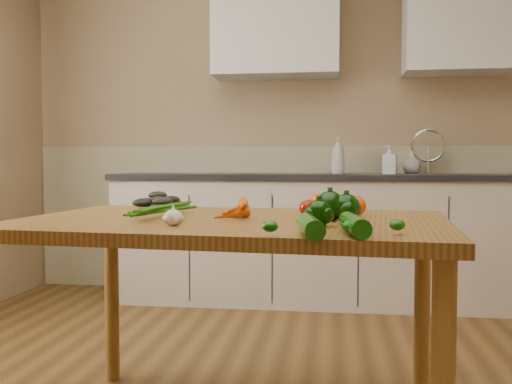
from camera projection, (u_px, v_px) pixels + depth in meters
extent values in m
cube|color=tan|center=(292.00, 120.00, 4.31)|extent=(4.00, 0.02, 2.60)
cube|color=tan|center=(291.00, 219.00, 4.32)|extent=(3.98, 0.03, 1.10)
cube|color=beige|center=(316.00, 241.00, 4.01)|extent=(2.80, 0.60, 0.86)
cube|color=#26262B|center=(317.00, 177.00, 3.99)|extent=(2.84, 0.64, 0.04)
cube|color=#99999E|center=(432.00, 183.00, 3.88)|extent=(0.55, 0.42, 0.10)
cylinder|color=silver|center=(428.00, 157.00, 4.05)|extent=(0.02, 0.02, 0.24)
cube|color=silver|center=(276.00, 28.00, 4.10)|extent=(0.90, 0.35, 0.70)
cube|color=silver|center=(464.00, 22.00, 3.92)|extent=(0.80, 0.35, 0.70)
cube|color=olive|center=(232.00, 224.00, 1.99)|extent=(1.54, 1.06, 0.04)
cylinder|color=olive|center=(112.00, 298.00, 2.56)|extent=(0.06, 0.06, 0.74)
cylinder|color=olive|center=(422.00, 316.00, 2.26)|extent=(0.06, 0.06, 0.74)
imported|color=silver|center=(338.00, 155.00, 4.04)|extent=(0.11, 0.11, 0.26)
imported|color=silver|center=(390.00, 159.00, 3.97)|extent=(0.11, 0.11, 0.20)
imported|color=silver|center=(412.00, 162.00, 4.06)|extent=(0.18, 0.18, 0.16)
ellipsoid|color=white|center=(173.00, 218.00, 1.76)|extent=(0.06, 0.06, 0.05)
sphere|color=black|center=(330.00, 206.00, 1.91)|extent=(0.10, 0.10, 0.10)
sphere|color=black|center=(346.00, 208.00, 1.90)|extent=(0.09, 0.09, 0.09)
sphere|color=black|center=(319.00, 213.00, 1.74)|extent=(0.08, 0.08, 0.08)
ellipsoid|color=#990F02|center=(309.00, 208.00, 2.05)|extent=(0.07, 0.07, 0.06)
ellipsoid|color=#DC4905|center=(318.00, 204.00, 2.17)|extent=(0.08, 0.08, 0.07)
ellipsoid|color=#DC4905|center=(355.00, 206.00, 2.07)|extent=(0.08, 0.08, 0.07)
cylinder|color=#0D4C08|center=(354.00, 225.00, 1.54)|extent=(0.08, 0.24, 0.05)
cylinder|color=#0D4C08|center=(310.00, 226.00, 1.51)|extent=(0.09, 0.22, 0.05)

